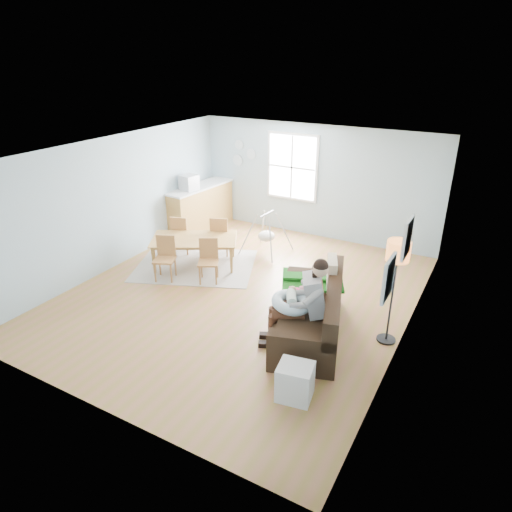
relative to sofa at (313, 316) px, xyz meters
The scene contains 22 objects.
room 2.74m from the sofa, 161.60° to the left, with size 8.40×9.40×3.90m.
window 4.81m from the sofa, 119.56° to the left, with size 1.32×0.08×1.62m.
pictures 2.05m from the sofa, 20.90° to the right, with size 0.05×1.34×0.74m.
wall_plates 5.66m from the sofa, 132.44° to the left, with size 0.67×0.02×0.66m.
sofa is the anchor object (origin of this frame).
green_throw 0.81m from the sofa, 114.12° to the left, with size 1.04×0.84×0.04m, color #166316.
beige_pillow 0.81m from the sofa, 85.81° to the left, with size 0.15×0.53×0.53m, color #BEAD91.
father 0.59m from the sofa, 96.02° to the right, with size 1.10×0.81×1.48m.
nursing_pillow 0.60m from the sofa, 116.65° to the right, with size 0.62×0.62×0.17m, color silver.
infant 0.65m from the sofa, 120.62° to the right, with size 0.29×0.43×0.16m.
toddler 0.52m from the sofa, 129.02° to the left, with size 0.63×0.37×0.96m.
floor_lamp 1.61m from the sofa, 19.05° to the left, with size 0.34×0.34×1.71m.
storage_cube 1.56m from the sofa, 76.01° to the right, with size 0.51×0.47×0.50m.
rug 3.40m from the sofa, 160.08° to the left, with size 2.46×1.87×0.01m, color #9D9990.
dining_table 3.38m from the sofa, 160.08° to the left, with size 1.77×0.99×0.62m, color olive.
chair_sw 3.39m from the sofa, behind, with size 0.53×0.53×0.89m.
chair_se 2.66m from the sofa, 163.48° to the left, with size 0.53×0.53×0.87m.
chair_nw 4.13m from the sofa, 158.08° to the left, with size 0.50×0.50×0.90m.
chair_ne 3.55m from the sofa, 147.97° to the left, with size 0.53×0.53×0.91m.
counter 5.35m from the sofa, 145.07° to the left, with size 0.78×2.07×1.13m.
monitor 5.24m from the sofa, 148.71° to the left, with size 0.44×0.43×0.36m.
baby_swing 3.32m from the sofa, 130.92° to the left, with size 0.99×1.01×0.94m.
Camera 1 is at (3.94, -6.50, 4.24)m, focal length 32.00 mm.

